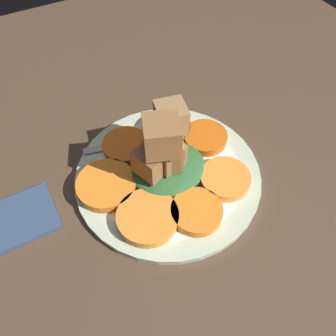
% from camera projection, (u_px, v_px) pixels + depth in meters
% --- Properties ---
extents(table_slab, '(1.20, 1.20, 0.02)m').
position_uv_depth(table_slab, '(168.00, 180.00, 0.50)').
color(table_slab, '#4C3828').
rests_on(table_slab, ground).
extents(plate, '(0.28, 0.28, 0.01)m').
position_uv_depth(plate, '(168.00, 174.00, 0.49)').
color(plate, beige).
rests_on(plate, table_slab).
extents(carrot_slice_0, '(0.07, 0.07, 0.01)m').
position_uv_depth(carrot_slice_0, '(200.00, 210.00, 0.44)').
color(carrot_slice_0, orange).
rests_on(carrot_slice_0, plate).
extents(carrot_slice_1, '(0.07, 0.07, 0.01)m').
position_uv_depth(carrot_slice_1, '(225.00, 179.00, 0.47)').
color(carrot_slice_1, orange).
rests_on(carrot_slice_1, plate).
extents(carrot_slice_2, '(0.07, 0.07, 0.01)m').
position_uv_depth(carrot_slice_2, '(205.00, 137.00, 0.52)').
color(carrot_slice_2, '#D45F12').
rests_on(carrot_slice_2, plate).
extents(carrot_slice_3, '(0.08, 0.08, 0.01)m').
position_uv_depth(carrot_slice_3, '(166.00, 128.00, 0.53)').
color(carrot_slice_3, orange).
rests_on(carrot_slice_3, plate).
extents(carrot_slice_4, '(0.07, 0.07, 0.01)m').
position_uv_depth(carrot_slice_4, '(126.00, 146.00, 0.51)').
color(carrot_slice_4, orange).
rests_on(carrot_slice_4, plate).
extents(carrot_slice_5, '(0.09, 0.09, 0.01)m').
position_uv_depth(carrot_slice_5, '(106.00, 185.00, 0.47)').
color(carrot_slice_5, orange).
rests_on(carrot_slice_5, plate).
extents(carrot_slice_6, '(0.08, 0.08, 0.01)m').
position_uv_depth(carrot_slice_6, '(148.00, 217.00, 0.43)').
color(carrot_slice_6, orange).
rests_on(carrot_slice_6, plate).
extents(center_pile, '(0.11, 0.10, 0.11)m').
position_uv_depth(center_pile, '(166.00, 154.00, 0.46)').
color(center_pile, '#2D6033').
rests_on(center_pile, plate).
extents(fork, '(0.18, 0.06, 0.00)m').
position_uv_depth(fork, '(145.00, 141.00, 0.52)').
color(fork, '#B2B2B7').
rests_on(fork, plate).
extents(napkin, '(0.13, 0.08, 0.01)m').
position_uv_depth(napkin, '(6.00, 224.00, 0.44)').
color(napkin, '#334766').
rests_on(napkin, table_slab).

